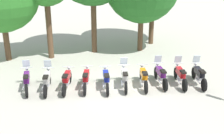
# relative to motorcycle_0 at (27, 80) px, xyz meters

# --- Properties ---
(ground_plane) EXTENTS (80.00, 80.00, 0.00)m
(ground_plane) POSITION_rel_motorcycle_0_xyz_m (4.21, -0.95, -0.52)
(ground_plane) COLOR #BCB7A8
(motorcycle_0) EXTENTS (0.62, 2.19, 1.37)m
(motorcycle_0) POSITION_rel_motorcycle_0_xyz_m (0.00, 0.00, 0.00)
(motorcycle_0) COLOR black
(motorcycle_0) RESTS_ON ground_plane
(motorcycle_1) EXTENTS (0.76, 2.16, 1.37)m
(motorcycle_1) POSITION_rel_motorcycle_0_xyz_m (0.94, -0.31, 0.00)
(motorcycle_1) COLOR black
(motorcycle_1) RESTS_ON ground_plane
(motorcycle_2) EXTENTS (0.89, 2.11, 0.99)m
(motorcycle_2) POSITION_rel_motorcycle_0_xyz_m (1.88, -0.48, -0.01)
(motorcycle_2) COLOR black
(motorcycle_2) RESTS_ON ground_plane
(motorcycle_3) EXTENTS (0.86, 2.12, 0.99)m
(motorcycle_3) POSITION_rel_motorcycle_0_xyz_m (2.82, -0.64, -0.01)
(motorcycle_3) COLOR black
(motorcycle_3) RESTS_ON ground_plane
(motorcycle_4) EXTENTS (0.74, 2.17, 0.99)m
(motorcycle_4) POSITION_rel_motorcycle_0_xyz_m (3.75, -0.97, -0.01)
(motorcycle_4) COLOR black
(motorcycle_4) RESTS_ON ground_plane
(motorcycle_5) EXTENTS (0.81, 2.14, 1.37)m
(motorcycle_5) POSITION_rel_motorcycle_0_xyz_m (4.69, -1.04, 0.00)
(motorcycle_5) COLOR black
(motorcycle_5) RESTS_ON ground_plane
(motorcycle_6) EXTENTS (0.80, 2.15, 0.99)m
(motorcycle_6) POSITION_rel_motorcycle_0_xyz_m (5.62, -1.26, -0.01)
(motorcycle_6) COLOR black
(motorcycle_6) RESTS_ON ground_plane
(motorcycle_7) EXTENTS (0.70, 2.18, 1.37)m
(motorcycle_7) POSITION_rel_motorcycle_0_xyz_m (6.56, -1.26, 0.00)
(motorcycle_7) COLOR black
(motorcycle_7) RESTS_ON ground_plane
(motorcycle_8) EXTENTS (0.79, 2.15, 1.37)m
(motorcycle_8) POSITION_rel_motorcycle_0_xyz_m (7.50, -1.61, 0.00)
(motorcycle_8) COLOR black
(motorcycle_8) RESTS_ON ground_plane
(motorcycle_9) EXTENTS (0.80, 2.15, 1.37)m
(motorcycle_9) POSITION_rel_motorcycle_0_xyz_m (8.44, -1.84, 0.00)
(motorcycle_9) COLOR black
(motorcycle_9) RESTS_ON ground_plane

